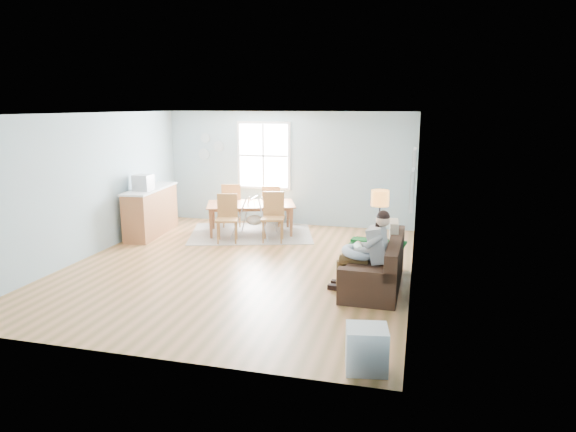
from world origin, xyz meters
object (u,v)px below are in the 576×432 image
(dining_table, at_px, (251,219))
(counter, at_px, (151,211))
(chair_se, at_px, (273,213))
(baby_swing, at_px, (254,219))
(toddler, at_px, (374,243))
(storage_cube, at_px, (366,349))
(chair_ne, at_px, (272,203))
(monitor, at_px, (143,182))
(chair_sw, at_px, (227,215))
(chair_nw, at_px, (231,202))
(floor_lamp, at_px, (380,205))
(sofa, at_px, (377,269))
(father, at_px, (368,248))

(dining_table, xyz_separation_m, counter, (-2.13, -0.62, 0.19))
(chair_se, xyz_separation_m, baby_swing, (-0.49, 0.20, -0.21))
(toddler, height_order, storage_cube, toddler)
(chair_ne, bearing_deg, monitor, -143.27)
(dining_table, bearing_deg, chair_sw, -128.77)
(chair_nw, xyz_separation_m, counter, (-1.49, -1.11, -0.07))
(chair_sw, bearing_deg, floor_lamp, -23.37)
(sofa, relative_size, chair_nw, 1.90)
(toddler, distance_m, chair_sw, 3.72)
(father, xyz_separation_m, floor_lamp, (0.09, 0.87, 0.51))
(chair_sw, xyz_separation_m, counter, (-1.86, 0.14, -0.04))
(father, relative_size, storage_cube, 2.57)
(toddler, relative_size, storage_cube, 1.49)
(floor_lamp, bearing_deg, chair_se, 144.02)
(chair_ne, distance_m, counter, 2.77)
(toddler, xyz_separation_m, counter, (-5.10, 1.96, -0.13))
(dining_table, xyz_separation_m, monitor, (-2.08, -0.98, 0.88))
(storage_cube, height_order, baby_swing, baby_swing)
(chair_se, xyz_separation_m, chair_nw, (-1.31, 0.97, -0.00))
(counter, bearing_deg, chair_nw, 36.74)
(monitor, height_order, baby_swing, monitor)
(sofa, distance_m, dining_table, 4.12)
(floor_lamp, xyz_separation_m, chair_sw, (-3.27, 1.41, -0.63))
(baby_swing, bearing_deg, chair_nw, 136.79)
(floor_lamp, xyz_separation_m, chair_ne, (-2.75, 2.95, -0.64))
(chair_ne, xyz_separation_m, monitor, (-2.34, -1.75, 0.66))
(counter, bearing_deg, chair_ne, 30.21)
(father, bearing_deg, floor_lamp, 84.11)
(storage_cube, relative_size, chair_se, 0.49)
(dining_table, distance_m, monitor, 2.47)
(father, distance_m, dining_table, 4.24)
(father, distance_m, baby_swing, 3.91)
(chair_nw, bearing_deg, storage_cube, -57.57)
(chair_sw, xyz_separation_m, chair_nw, (-0.38, 1.25, 0.02))
(toddler, bearing_deg, chair_se, 137.68)
(father, relative_size, chair_ne, 1.32)
(father, height_order, monitor, monitor)
(dining_table, relative_size, monitor, 5.35)
(chair_nw, relative_size, counter, 0.54)
(floor_lamp, distance_m, baby_swing, 3.50)
(chair_nw, height_order, chair_ne, chair_nw)
(sofa, relative_size, father, 1.52)
(toddler, relative_size, monitor, 2.09)
(chair_se, xyz_separation_m, monitor, (-2.74, -0.50, 0.62))
(chair_sw, height_order, counter, counter)
(sofa, height_order, father, father)
(floor_lamp, relative_size, dining_table, 0.75)
(floor_lamp, distance_m, monitor, 5.23)
(toddler, xyz_separation_m, floor_lamp, (0.03, 0.40, 0.54))
(storage_cube, height_order, chair_ne, chair_ne)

